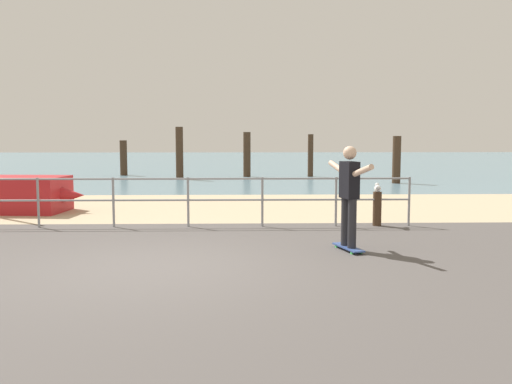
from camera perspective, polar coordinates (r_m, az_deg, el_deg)
ground_plane at (r=7.26m, az=-11.38°, el=-9.47°), size 24.00×10.00×0.04m
beach_strip at (r=15.07m, az=-6.20°, el=-1.55°), size 24.00×6.00×0.04m
sea_surface at (r=42.96m, az=-3.18°, el=3.13°), size 72.00×50.00×0.04m
railing_fence at (r=11.86m, az=-14.38°, el=-0.26°), size 12.37×0.05×1.05m
skateboard at (r=9.33m, az=9.41°, el=-5.63°), size 0.41×0.82×0.08m
skateboarder at (r=9.19m, az=9.50°, el=0.19°), size 0.49×1.41×1.65m
bollard_short at (r=11.98m, az=12.28°, el=-1.73°), size 0.18×0.18×0.74m
seagull at (r=11.95m, az=12.32°, el=0.39°), size 0.19×0.49×0.18m
groyne_post_0 at (r=27.84m, az=-13.39°, el=3.39°), size 0.34×0.34×1.72m
groyne_post_1 at (r=24.85m, az=-7.83°, el=3.94°), size 0.33×0.33×2.32m
groyne_post_2 at (r=26.14m, az=-0.93°, el=3.84°), size 0.34×0.34×2.11m
groyne_post_3 at (r=26.36m, az=5.59°, el=3.72°), size 0.26×0.26×2.01m
groyne_post_4 at (r=23.14m, az=14.17°, el=3.20°), size 0.33×0.33×1.92m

